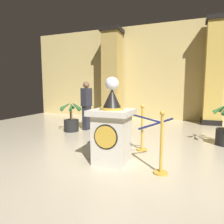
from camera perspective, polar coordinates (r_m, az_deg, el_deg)
The scene contains 10 objects.
ground_plane at distance 4.16m, azimuth 2.88°, elevation -13.15°, with size 12.84×12.84×0.00m, color beige.
back_wall at distance 9.27m, azimuth 13.66°, elevation 10.95°, with size 12.84×0.16×4.18m, color tan.
pedestal_clock at distance 3.78m, azimuth -0.03°, elevation -5.12°, with size 0.76×0.76×1.63m.
stanchion_near at distance 3.46m, azimuth 13.91°, elevation -11.04°, with size 0.24×0.24×1.06m.
stanchion_far at distance 4.61m, azimuth 8.60°, elevation -6.35°, with size 0.24×0.24×1.06m.
velvet_rope at distance 3.94m, azimuth 11.00°, elevation -2.54°, with size 0.87×0.88×0.22m.
column_left at distance 9.20m, azimuth -0.01°, elevation 10.57°, with size 0.91×0.91×4.02m.
column_right at distance 8.64m, azimuth 27.12°, elevation 10.02°, with size 0.74×0.74×4.02m.
potted_palm_left at distance 6.66m, azimuth -11.57°, elevation -2.64°, with size 0.76×0.70×1.01m.
bystander_guest at distance 6.78m, azimuth -7.28°, elevation 2.16°, with size 0.27×0.39×1.63m.
Camera 1 is at (1.20, -3.71, 1.44)m, focal length 31.96 mm.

